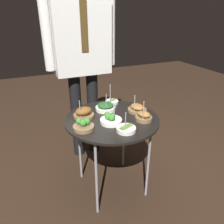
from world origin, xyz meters
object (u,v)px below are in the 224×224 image
(bowl_roast_mid_left, at_px, (137,108))
(bowl_broccoli_front_left, at_px, (84,125))
(bowl_roast_back_left, at_px, (84,113))
(bowl_asparagus_center, at_px, (126,129))
(waiter_figure, at_px, (81,46))
(bowl_roast_front_right, at_px, (144,117))
(bowl_asparagus_back_right, at_px, (112,102))
(bowl_broccoli_near_rim, at_px, (111,120))
(bowl_spinach_mid_right, at_px, (105,107))
(serving_cart, at_px, (112,123))

(bowl_roast_mid_left, xyz_separation_m, bowl_broccoli_front_left, (-0.48, -0.11, 0.00))
(bowl_roast_back_left, relative_size, bowl_asparagus_center, 1.01)
(waiter_figure, bearing_deg, bowl_roast_front_right, -71.25)
(bowl_asparagus_back_right, bearing_deg, bowl_roast_back_left, -151.97)
(bowl_broccoli_front_left, bearing_deg, bowl_roast_mid_left, 12.40)
(bowl_roast_back_left, bearing_deg, waiter_figure, 73.10)
(bowl_broccoli_near_rim, bearing_deg, bowl_roast_back_left, 131.08)
(bowl_asparagus_back_right, xyz_separation_m, bowl_spinach_mid_right, (-0.11, -0.11, 0.01))
(bowl_asparagus_back_right, distance_m, bowl_roast_mid_left, 0.27)
(bowl_roast_mid_left, height_order, bowl_asparagus_center, bowl_asparagus_center)
(bowl_asparagus_back_right, relative_size, bowl_broccoli_front_left, 1.22)
(bowl_broccoli_near_rim, distance_m, bowl_roast_mid_left, 0.29)
(bowl_roast_front_right, bearing_deg, bowl_spinach_mid_right, 124.18)
(bowl_roast_back_left, height_order, bowl_broccoli_front_left, bowl_roast_back_left)
(bowl_roast_front_right, xyz_separation_m, bowl_broccoli_front_left, (-0.45, 0.05, -0.00))
(serving_cart, relative_size, waiter_figure, 0.40)
(bowl_asparagus_center, relative_size, bowl_broccoli_front_left, 1.07)
(serving_cart, relative_size, bowl_roast_front_right, 4.36)
(bowl_roast_front_right, bearing_deg, serving_cart, 147.48)
(bowl_spinach_mid_right, distance_m, waiter_figure, 0.62)
(bowl_roast_front_right, bearing_deg, bowl_roast_mid_left, 77.50)
(bowl_broccoli_near_rim, xyz_separation_m, bowl_roast_back_left, (-0.15, 0.17, 0.01))
(serving_cart, height_order, bowl_roast_mid_left, bowl_roast_mid_left)
(serving_cart, xyz_separation_m, bowl_asparagus_back_right, (0.12, 0.27, 0.06))
(bowl_roast_back_left, height_order, bowl_roast_front_right, bowl_roast_front_right)
(bowl_asparagus_back_right, relative_size, bowl_roast_back_left, 1.13)
(bowl_roast_back_left, relative_size, bowl_roast_front_right, 0.96)
(bowl_broccoli_near_rim, height_order, bowl_asparagus_center, bowl_asparagus_center)
(bowl_asparagus_back_right, distance_m, bowl_broccoli_front_left, 0.50)
(bowl_roast_mid_left, bearing_deg, bowl_broccoli_front_left, -167.60)
(bowl_asparagus_back_right, height_order, bowl_asparagus_center, bowl_asparagus_back_right)
(bowl_broccoli_front_left, height_order, waiter_figure, waiter_figure)
(bowl_broccoli_near_rim, xyz_separation_m, bowl_roast_mid_left, (0.28, 0.10, -0.00))
(bowl_asparagus_back_right, height_order, bowl_roast_mid_left, bowl_asparagus_back_right)
(bowl_asparagus_back_right, distance_m, bowl_asparagus_center, 0.50)
(bowl_roast_mid_left, bearing_deg, bowl_roast_back_left, 170.13)
(bowl_asparagus_center, xyz_separation_m, waiter_figure, (-0.05, 0.81, 0.44))
(serving_cart, height_order, waiter_figure, waiter_figure)
(waiter_figure, bearing_deg, bowl_spinach_mid_right, -83.16)
(bowl_asparagus_back_right, bearing_deg, waiter_figure, 116.31)
(bowl_roast_back_left, bearing_deg, bowl_roast_mid_left, -9.87)
(bowl_roast_front_right, bearing_deg, bowl_broccoli_front_left, 173.30)
(bowl_broccoli_near_rim, height_order, waiter_figure, waiter_figure)
(bowl_roast_front_right, distance_m, bowl_spinach_mid_right, 0.34)
(bowl_broccoli_near_rim, distance_m, bowl_broccoli_front_left, 0.21)
(bowl_broccoli_near_rim, height_order, bowl_roast_mid_left, bowl_roast_mid_left)
(bowl_roast_mid_left, distance_m, bowl_asparagus_center, 0.34)
(bowl_roast_front_right, xyz_separation_m, bowl_spinach_mid_right, (-0.19, 0.28, -0.00))
(serving_cart, bearing_deg, bowl_roast_mid_left, 7.42)
(bowl_asparagus_back_right, height_order, bowl_spinach_mid_right, bowl_asparagus_back_right)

